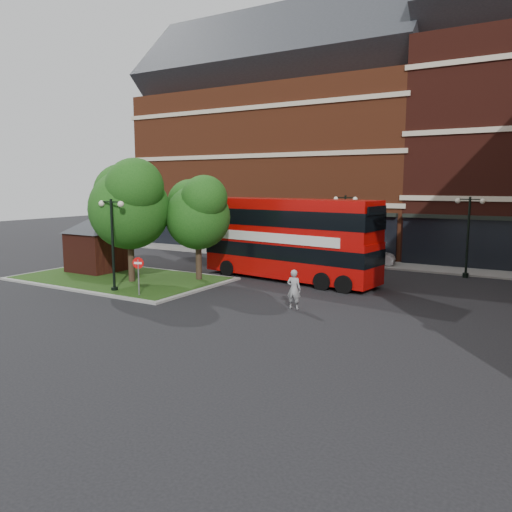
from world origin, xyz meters
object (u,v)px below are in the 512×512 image
Objects in this scene: car_silver at (279,250)px; woman at (294,289)px; bus at (289,234)px; car_white at (365,256)px.

woman is at bearing -148.80° from car_silver.
bus reaches higher than woman.
woman is at bearing 177.48° from car_white.
woman is at bearing -53.13° from bus.
woman is 0.45× the size of car_silver.
bus reaches higher than car_silver.
bus is at bearing 156.41° from car_white.
car_silver is 0.99× the size of car_white.
woman is (3.49, -6.25, -1.89)m from bus.
car_white is (6.75, 0.40, -0.02)m from car_silver.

